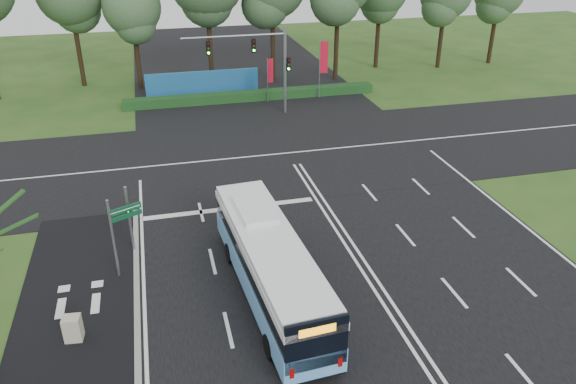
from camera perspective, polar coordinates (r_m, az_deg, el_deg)
name	(u,v)px	position (r m, az deg, el deg)	size (l,w,h in m)	color
ground	(344,244)	(28.29, 5.74, -5.28)	(120.00, 120.00, 0.00)	#274F1A
road_main	(344,244)	(28.28, 5.74, -5.25)	(20.00, 120.00, 0.04)	black
road_cross	(286,153)	(38.51, -0.15, 3.94)	(120.00, 14.00, 0.05)	black
bike_path	(76,322)	(24.83, -20.70, -12.21)	(5.00, 18.00, 0.06)	black
kerb_strip	(137,312)	(24.54, -15.07, -11.67)	(0.25, 18.00, 0.12)	gray
city_bus	(270,265)	(23.73, -1.82, -7.44)	(3.07, 11.26, 3.19)	#65A8EA
pedestrian_signal	(129,217)	(27.67, -15.82, -2.48)	(0.29, 0.42, 3.49)	gray
street_sign	(119,227)	(25.78, -16.79, -3.43)	(1.40, 0.71, 3.92)	gray
utility_cabinet	(73,329)	(23.65, -21.01, -12.85)	(0.66, 0.55, 1.10)	#B7B194
banner_flag_mid	(270,73)	(48.87, -1.87, 11.99)	(0.56, 0.16, 3.83)	gray
banner_flag_right	(323,61)	(49.70, 3.54, 13.12)	(0.74, 0.18, 5.08)	gray
traffic_light_gantry	(263,57)	(45.03, -2.58, 13.51)	(8.41, 0.28, 7.00)	gray
hedge	(252,96)	(49.90, -3.67, 9.73)	(22.00, 1.20, 0.80)	#153B19
blue_hoarding	(203,83)	(51.56, -8.67, 10.86)	(10.00, 0.30, 2.20)	#1B5892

